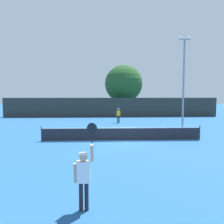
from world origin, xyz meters
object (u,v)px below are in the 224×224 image
tennis_ball (126,143)px  player_serving (84,172)px  parked_car_near (67,109)px  player_receiving (118,114)px  light_pole (184,77)px  large_tree (124,84)px

tennis_ball → player_serving: bearing=-103.8°
parked_car_near → player_receiving: bearing=-62.9°
light_pole → large_tree: 16.05m
player_serving → light_pole: (8.51, 15.55, 3.90)m
player_receiving → tennis_ball: (-0.24, -10.91, -1.01)m
player_serving → large_tree: (4.10, 30.99, 3.94)m
player_receiving → tennis_ball: 10.96m
parked_car_near → player_serving: bearing=-84.7°
player_serving → parked_car_near: 33.38m
parked_car_near → light_pole: bearing=-55.3°
large_tree → parked_car_near: bearing=168.7°
player_serving → large_tree: large_tree is taller
tennis_ball → large_tree: large_tree is taller
player_serving → parked_car_near: (-5.53, 32.91, -0.35)m
player_serving → light_pole: light_pole is taller
player_serving → parked_car_near: player_serving is taller
large_tree → player_receiving: bearing=-98.5°
large_tree → player_serving: bearing=-97.5°
parked_car_near → large_tree: bearing=-15.5°
player_serving → large_tree: 31.50m
tennis_ball → parked_car_near: (-7.73, 24.01, 0.74)m
player_receiving → parked_car_near: bearing=-58.7°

